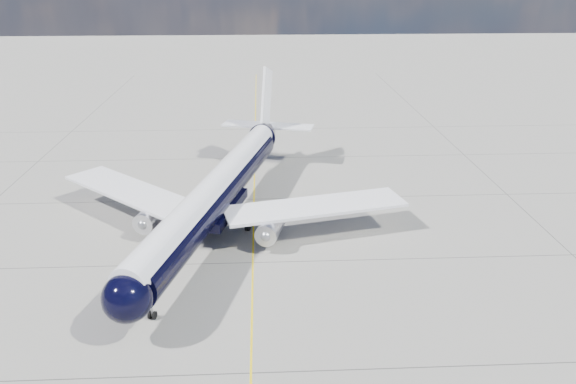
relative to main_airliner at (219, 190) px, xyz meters
name	(u,v)px	position (x,y,z in m)	size (l,w,h in m)	color
ground	(254,184)	(3.38, 12.15, -4.13)	(320.00, 320.00, 0.00)	gray
taxiway_centerline	(254,199)	(3.38, 7.15, -4.13)	(0.16, 160.00, 0.01)	yellow
main_airliner	(219,190)	(0.00, 0.00, 0.00)	(36.66, 45.39, 13.32)	black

